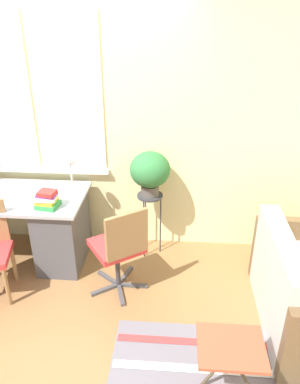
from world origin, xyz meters
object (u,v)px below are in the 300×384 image
potted_plant (150,171)px  folding_stool (231,350)px  book_stack (47,200)px  office_chair_swivel (120,247)px  desk_lamp (71,168)px  plant_stand (150,203)px

potted_plant → folding_stool: bearing=-67.5°
book_stack → folding_stool: book_stack is taller
office_chair_swivel → potted_plant: potted_plant is taller
desk_lamp → folding_stool: size_ratio=0.87×
office_chair_swivel → folding_stool: office_chair_swivel is taller
office_chair_swivel → folding_stool: 1.27m
book_stack → plant_stand: size_ratio=0.32×
desk_lamp → folding_stool: 2.08m
potted_plant → office_chair_swivel: bearing=-108.8°
plant_stand → potted_plant: size_ratio=1.51×
potted_plant → folding_stool: (0.64, -1.56, -0.56)m
folding_stool → office_chair_swivel: bearing=132.8°
office_chair_swivel → plant_stand: 0.68m
office_chair_swivel → potted_plant: bearing=-143.8°
desk_lamp → folding_stool: bearing=-46.0°
book_stack → office_chair_swivel: size_ratio=0.24×
office_chair_swivel → plant_stand: office_chair_swivel is taller
desk_lamp → folding_stool: desk_lamp is taller
desk_lamp → folding_stool: (1.38, -1.43, -0.62)m
desk_lamp → book_stack: size_ratio=1.77×
desk_lamp → book_stack: (-0.16, -0.28, -0.20)m
office_chair_swivel → plant_stand: bearing=-143.8°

